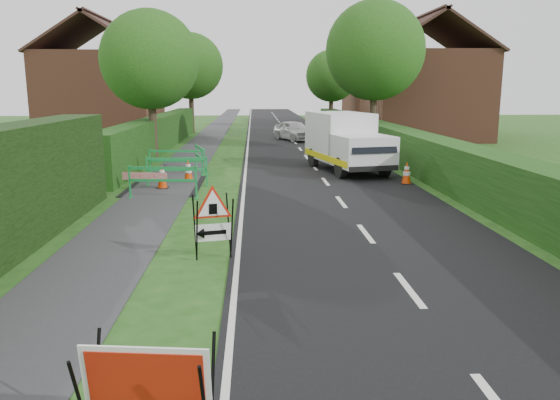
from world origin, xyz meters
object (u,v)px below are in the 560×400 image
triangle_sign (211,217)px  works_van (346,141)px  hatchback_car (294,130)px  red_rect_sign (147,389)px

triangle_sign → works_van: (4.47, 11.38, 0.36)m
works_van → hatchback_car: works_van is taller
works_van → hatchback_car: bearing=82.3°
triangle_sign → works_van: bearing=54.9°
works_van → hatchback_car: (-1.09, 13.00, -0.58)m
red_rect_sign → hatchback_car: bearing=90.0°
hatchback_car → works_van: bearing=-107.2°
red_rect_sign → triangle_sign: 5.56m
triangle_sign → works_van: 12.23m
hatchback_car → triangle_sign: bearing=-119.9°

